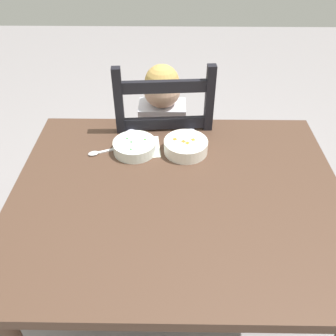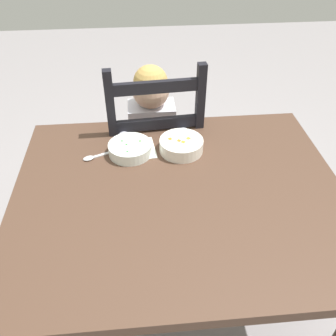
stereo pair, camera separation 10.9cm
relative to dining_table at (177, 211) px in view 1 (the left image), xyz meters
name	(u,v)px [view 1 (the left image)]	position (x,y,z in m)	size (l,w,h in m)	color
ground_plane	(175,301)	(0.00, 0.00, -0.61)	(8.00, 8.00, 0.00)	gray
dining_table	(177,211)	(0.00, 0.00, 0.00)	(1.19, 0.98, 0.71)	#4D3527
dining_chair	(163,156)	(-0.06, 0.54, -0.15)	(0.45, 0.45, 1.01)	black
child_figure	(162,131)	(-0.07, 0.53, 0.01)	(0.32, 0.31, 0.94)	silver
bowl_of_peas	(135,146)	(-0.17, 0.24, 0.12)	(0.17, 0.17, 0.05)	white
bowl_of_carrots	(186,146)	(0.04, 0.24, 0.13)	(0.18, 0.18, 0.05)	white
spoon	(98,152)	(-0.32, 0.23, 0.10)	(0.13, 0.07, 0.01)	silver
paper_napkin	(140,148)	(-0.15, 0.26, 0.10)	(0.16, 0.15, 0.00)	white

